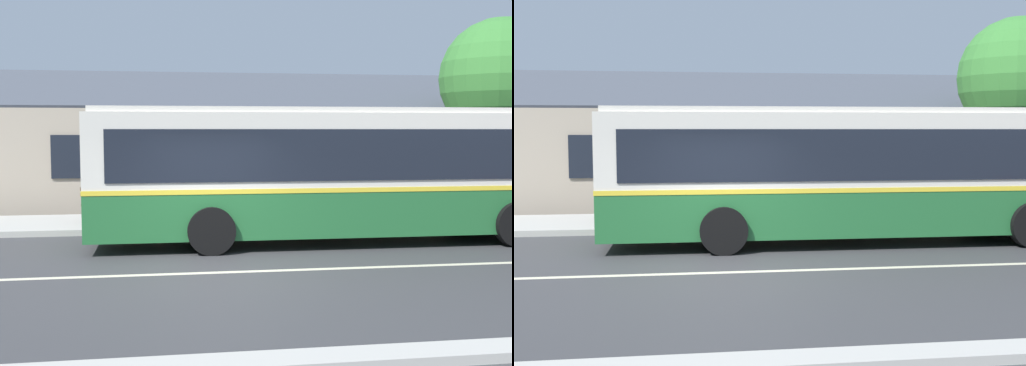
# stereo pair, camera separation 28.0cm
# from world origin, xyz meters

# --- Properties ---
(ground_plane) EXTENTS (300.00, 300.00, 0.00)m
(ground_plane) POSITION_xyz_m (0.00, 0.00, 0.00)
(ground_plane) COLOR #38383A
(sidewalk_far) EXTENTS (60.00, 3.00, 0.15)m
(sidewalk_far) POSITION_xyz_m (0.00, 6.00, 0.07)
(sidewalk_far) COLOR #ADAAA3
(sidewalk_far) RESTS_ON ground
(curb_near) EXTENTS (60.00, 0.50, 0.12)m
(curb_near) POSITION_xyz_m (0.00, -4.75, 0.06)
(curb_near) COLOR #ADAAA3
(curb_near) RESTS_ON ground
(lane_divider_stripe) EXTENTS (60.00, 0.16, 0.01)m
(lane_divider_stripe) POSITION_xyz_m (0.00, 0.00, 0.00)
(lane_divider_stripe) COLOR beige
(lane_divider_stripe) RESTS_ON ground
(community_building) EXTENTS (28.28, 9.22, 5.76)m
(community_building) POSITION_xyz_m (-0.39, 12.96, 1.74)
(community_building) COLOR tan
(community_building) RESTS_ON ground
(transit_bus) EXTENTS (11.68, 2.84, 3.07)m
(transit_bus) POSITION_xyz_m (3.27, 2.90, 1.65)
(transit_bus) COLOR #236633
(transit_bus) RESTS_ON ground
(bench_by_building) EXTENTS (1.51, 0.51, 0.94)m
(bench_by_building) POSITION_xyz_m (-2.28, 5.96, 0.56)
(bench_by_building) COLOR brown
(bench_by_building) RESTS_ON sidewalk_far
(street_tree_primary) EXTENTS (3.65, 3.65, 6.00)m
(street_tree_primary) POSITION_xyz_m (9.37, 7.03, 4.15)
(street_tree_primary) COLOR #4C3828
(street_tree_primary) RESTS_ON ground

